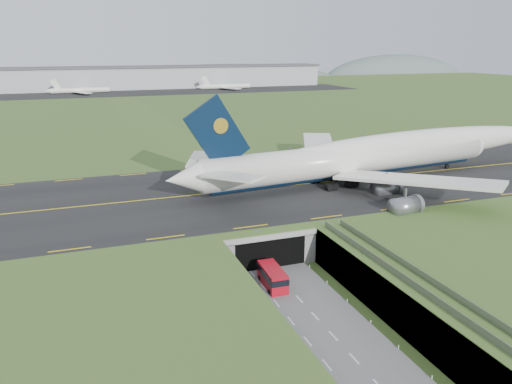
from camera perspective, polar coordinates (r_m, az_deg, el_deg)
name	(u,v)px	position (r m, az deg, el deg)	size (l,w,h in m)	color
ground	(291,291)	(75.07, 3.98, -11.21)	(900.00, 900.00, 0.00)	#395923
airfield_deck	(291,272)	(73.74, 4.02, -9.14)	(800.00, 800.00, 6.00)	gray
trench_road	(313,315)	(69.11, 6.57, -13.80)	(12.00, 75.00, 0.20)	slate
taxiway	(226,192)	(101.69, -3.50, -0.02)	(800.00, 44.00, 0.18)	black
tunnel_portal	(252,232)	(87.87, -0.40, -4.56)	(17.00, 22.30, 6.00)	gray
guideway	(444,307)	(63.80, 20.65, -12.19)	(3.00, 53.00, 7.05)	#A8A8A3
jumbo_jet	(380,154)	(114.10, 14.01, 4.20)	(99.95, 63.02, 20.97)	white
shuttle_tram	(272,277)	(75.42, 1.89, -9.67)	(3.02, 7.24, 2.92)	#B00B19
cargo_terminal	(113,78)	(361.68, -16.05, 12.43)	(320.00, 67.00, 15.60)	#B2B2B2
distant_hills	(172,88)	(500.66, -9.60, 11.67)	(700.00, 91.00, 60.00)	slate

